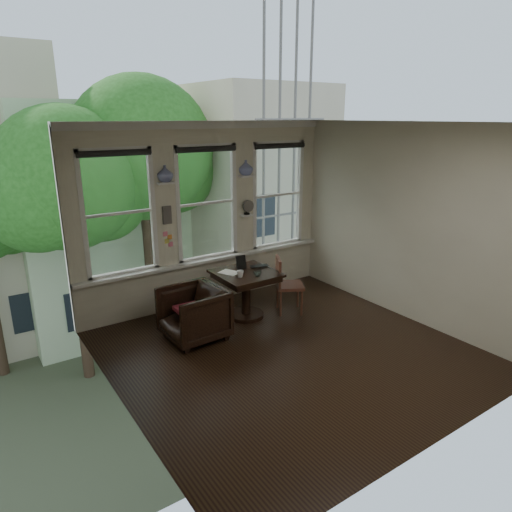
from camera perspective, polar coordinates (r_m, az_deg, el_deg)
ground at (r=6.36m, az=4.03°, el=-11.82°), size 4.50×4.50×0.00m
ceiling at (r=5.56m, az=4.70°, el=16.33°), size 4.50×4.50×0.00m
wall_back at (r=7.62m, az=-6.26°, el=5.12°), size 4.50×0.00×4.50m
wall_front at (r=4.35m, az=23.12°, el=-5.50°), size 4.50×0.00×4.50m
wall_left at (r=4.78m, az=-17.35°, el=-2.90°), size 0.00×4.50×4.50m
wall_right at (r=7.36m, az=18.25°, el=3.92°), size 0.00×4.50×4.50m
window_left at (r=7.03m, az=-16.81°, el=5.14°), size 1.10×0.12×1.90m
window_center at (r=7.58m, az=-6.30°, el=6.60°), size 1.10×0.12×1.90m
window_right at (r=8.35m, az=2.58°, el=7.65°), size 1.10×0.12×1.90m
shelf_left at (r=7.12m, az=-11.24°, el=8.96°), size 0.26×0.16×0.03m
shelf_right at (r=7.80m, az=-1.28°, el=9.96°), size 0.26×0.16×0.03m
intercom at (r=7.23m, az=-11.10°, el=5.06°), size 0.14×0.06×0.28m
sticky_notes at (r=7.32m, az=-10.96°, el=2.39°), size 0.16×0.01×0.24m
desk_fan at (r=7.87m, az=-1.17°, el=5.83°), size 0.20×0.20×0.24m
vase_left at (r=7.10m, az=-11.30°, el=10.07°), size 0.24×0.24×0.25m
vase_right at (r=7.78m, az=-1.28°, el=10.98°), size 0.24×0.24×0.25m
table at (r=7.21m, az=-1.26°, el=-4.84°), size 0.90×0.90×0.75m
armchair_left at (r=6.58m, az=-7.79°, el=-7.17°), size 0.87×0.85×0.77m
cushion_red at (r=6.55m, az=-7.82°, el=-6.63°), size 0.45×0.45×0.06m
side_chair_right at (r=7.38m, az=4.24°, el=-3.64°), size 0.57×0.57×0.92m
laptop at (r=7.27m, az=0.52°, el=-1.39°), size 0.34×0.26×0.02m
mug at (r=6.85m, az=-1.98°, el=-2.26°), size 0.13×0.13×0.10m
drinking_glass at (r=6.88m, az=0.18°, el=-2.19°), size 0.13×0.13×0.09m
tablet at (r=7.19m, az=-1.87°, el=-0.79°), size 0.17×0.09×0.22m
papers at (r=7.07m, az=-3.34°, el=-2.06°), size 0.32×0.36×0.00m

